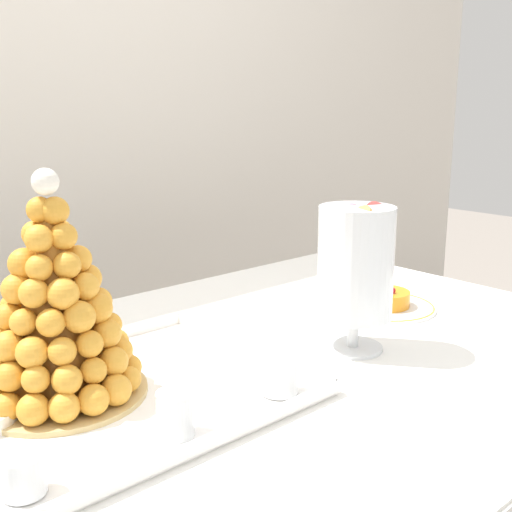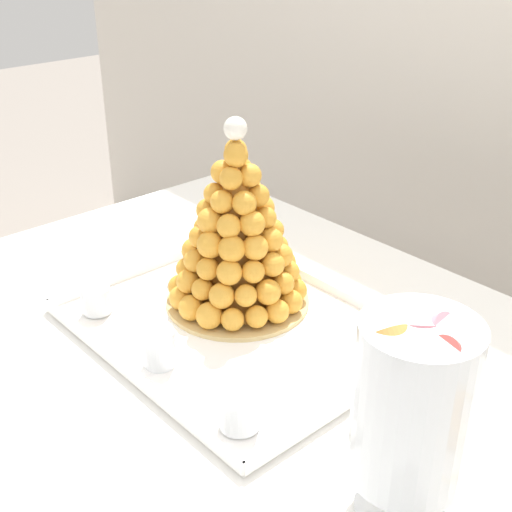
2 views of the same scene
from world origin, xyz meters
TOP-DOWN VIEW (x-y plane):
  - buffet_table at (0.00, 0.00)m, footprint 1.58×0.96m
  - serving_tray at (-0.18, 0.03)m, footprint 0.53×0.42m
  - croquembouche at (-0.24, 0.08)m, footprint 0.25×0.25m
  - dessert_cup_left at (-0.37, -0.12)m, footprint 0.05×0.05m
  - dessert_cup_mid_left at (-0.18, -0.12)m, footprint 0.05×0.05m
  - dessert_cup_centre at (0.01, -0.12)m, footprint 0.06×0.06m
  - creme_brulee_ramekin at (-0.35, 0.07)m, footprint 0.08×0.08m
  - macaron_goblet at (0.24, -0.07)m, footprint 0.13×0.13m
  - wine_glass at (-0.37, 0.16)m, footprint 0.06×0.06m

SIDE VIEW (x-z plane):
  - buffet_table at x=0.00m, z-range 0.31..1.09m
  - serving_tray at x=-0.18m, z-range 0.78..0.80m
  - creme_brulee_ramekin at x=-0.35m, z-range 0.79..0.81m
  - dessert_cup_left at x=-0.37m, z-range 0.79..0.84m
  - dessert_cup_centre at x=0.01m, z-range 0.79..0.84m
  - dessert_cup_mid_left at x=-0.18m, z-range 0.79..0.85m
  - wine_glass at x=-0.37m, z-range 0.82..0.96m
  - croquembouche at x=-0.24m, z-range 0.75..1.09m
  - macaron_goblet at x=0.24m, z-range 0.81..1.07m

